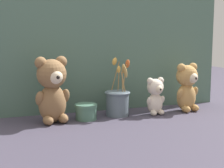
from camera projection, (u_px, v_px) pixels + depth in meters
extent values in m
plane|color=#3D3847|center=(113.00, 117.00, 1.68)|extent=(4.00, 4.00, 0.00)
cube|color=#4C6B5B|center=(103.00, 47.00, 1.78)|extent=(1.33, 0.02, 0.67)
ellipsoid|color=olive|center=(52.00, 103.00, 1.57)|extent=(0.15, 0.13, 0.18)
sphere|color=olive|center=(51.00, 74.00, 1.55)|extent=(0.14, 0.14, 0.14)
sphere|color=beige|center=(56.00, 77.00, 1.51)|extent=(0.06, 0.06, 0.06)
sphere|color=black|center=(58.00, 77.00, 1.49)|extent=(0.02, 0.02, 0.02)
sphere|color=olive|center=(61.00, 62.00, 1.57)|extent=(0.05, 0.05, 0.05)
sphere|color=olive|center=(41.00, 63.00, 1.52)|extent=(0.05, 0.05, 0.05)
ellipsoid|color=olive|center=(65.00, 96.00, 1.59)|extent=(0.05, 0.07, 0.08)
ellipsoid|color=olive|center=(40.00, 99.00, 1.53)|extent=(0.05, 0.07, 0.08)
ellipsoid|color=olive|center=(63.00, 118.00, 1.57)|extent=(0.06, 0.08, 0.04)
ellipsoid|color=olive|center=(48.00, 120.00, 1.53)|extent=(0.06, 0.08, 0.04)
ellipsoid|color=tan|center=(186.00, 97.00, 1.81)|extent=(0.12, 0.11, 0.15)
sphere|color=tan|center=(187.00, 76.00, 1.79)|extent=(0.11, 0.11, 0.11)
sphere|color=beige|center=(193.00, 78.00, 1.75)|extent=(0.05, 0.05, 0.05)
sphere|color=black|center=(196.00, 78.00, 1.73)|extent=(0.02, 0.02, 0.02)
sphere|color=tan|center=(193.00, 67.00, 1.80)|extent=(0.04, 0.04, 0.04)
sphere|color=tan|center=(181.00, 68.00, 1.76)|extent=(0.04, 0.04, 0.04)
ellipsoid|color=tan|center=(195.00, 92.00, 1.82)|extent=(0.04, 0.06, 0.07)
ellipsoid|color=tan|center=(180.00, 93.00, 1.77)|extent=(0.04, 0.06, 0.07)
ellipsoid|color=tan|center=(194.00, 108.00, 1.80)|extent=(0.05, 0.06, 0.04)
ellipsoid|color=tan|center=(186.00, 109.00, 1.77)|extent=(0.05, 0.06, 0.04)
ellipsoid|color=beige|center=(155.00, 104.00, 1.73)|extent=(0.09, 0.07, 0.11)
sphere|color=beige|center=(155.00, 87.00, 1.72)|extent=(0.08, 0.08, 0.08)
sphere|color=beige|center=(159.00, 89.00, 1.69)|extent=(0.04, 0.04, 0.04)
sphere|color=black|center=(160.00, 89.00, 1.67)|extent=(0.01, 0.01, 0.01)
sphere|color=beige|center=(161.00, 80.00, 1.72)|extent=(0.03, 0.03, 0.03)
sphere|color=beige|center=(150.00, 81.00, 1.70)|extent=(0.03, 0.03, 0.03)
ellipsoid|color=beige|center=(162.00, 100.00, 1.74)|extent=(0.03, 0.04, 0.05)
ellipsoid|color=beige|center=(149.00, 101.00, 1.71)|extent=(0.03, 0.04, 0.05)
ellipsoid|color=beige|center=(161.00, 112.00, 1.72)|extent=(0.03, 0.05, 0.03)
ellipsoid|color=beige|center=(154.00, 113.00, 1.71)|extent=(0.03, 0.05, 0.03)
cylinder|color=slate|center=(117.00, 103.00, 1.70)|extent=(0.11, 0.11, 0.12)
torus|color=slate|center=(117.00, 93.00, 1.69)|extent=(0.13, 0.13, 0.01)
cylinder|color=#9E7542|center=(123.00, 82.00, 1.66)|extent=(0.03, 0.02, 0.10)
ellipsoid|color=tan|center=(125.00, 72.00, 1.64)|extent=(0.04, 0.03, 0.06)
cylinder|color=#9E7542|center=(119.00, 80.00, 1.71)|extent=(0.01, 0.01, 0.11)
ellipsoid|color=gold|center=(119.00, 70.00, 1.70)|extent=(0.03, 0.03, 0.04)
cylinder|color=#9E7542|center=(115.00, 76.00, 1.72)|extent=(0.04, 0.01, 0.14)
ellipsoid|color=gold|center=(115.00, 61.00, 1.73)|extent=(0.03, 0.03, 0.04)
cylinder|color=#9E7542|center=(124.00, 77.00, 1.70)|extent=(0.01, 0.04, 0.14)
ellipsoid|color=#C65B28|center=(127.00, 64.00, 1.70)|extent=(0.03, 0.04, 0.05)
cylinder|color=#9E7542|center=(122.00, 80.00, 1.67)|extent=(0.01, 0.01, 0.12)
ellipsoid|color=tan|center=(123.00, 69.00, 1.66)|extent=(0.03, 0.03, 0.05)
cylinder|color=#47705B|center=(86.00, 113.00, 1.63)|extent=(0.10, 0.10, 0.06)
cylinder|color=#47705B|center=(86.00, 106.00, 1.62)|extent=(0.11, 0.11, 0.01)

